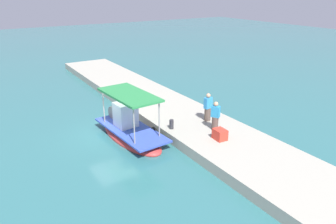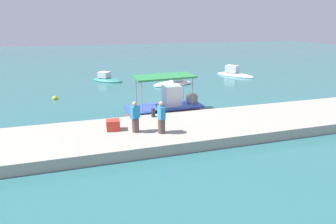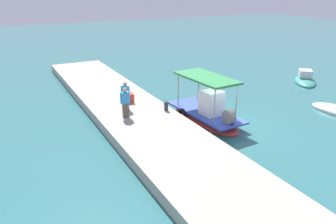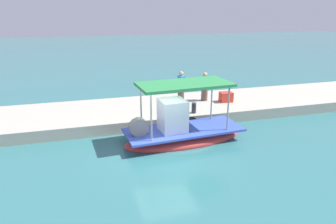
% 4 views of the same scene
% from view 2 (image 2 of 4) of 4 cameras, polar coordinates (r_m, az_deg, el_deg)
% --- Properties ---
extents(ground_plane, '(120.00, 120.00, 0.00)m').
position_cam_2_polar(ground_plane, '(19.41, 1.69, 0.62)').
color(ground_plane, '#2E686C').
extents(dock_quay, '(36.00, 4.50, 0.57)m').
position_cam_2_polar(dock_quay, '(15.36, 6.72, -3.42)').
color(dock_quay, '#A4A092').
rests_on(dock_quay, ground_plane).
extents(main_fishing_boat, '(5.63, 2.43, 3.03)m').
position_cam_2_polar(main_fishing_boat, '(18.34, -0.52, 1.03)').
color(main_fishing_boat, '#C33734').
rests_on(main_fishing_boat, ground_plane).
extents(fisherman_near_bollard, '(0.43, 0.52, 1.72)m').
position_cam_2_polar(fisherman_near_bollard, '(13.60, -1.42, -1.47)').
color(fisherman_near_bollard, brown).
rests_on(fisherman_near_bollard, dock_quay).
extents(fisherman_by_crate, '(0.54, 0.50, 1.67)m').
position_cam_2_polar(fisherman_by_crate, '(13.83, -7.08, -1.37)').
color(fisherman_by_crate, brown).
rests_on(fisherman_by_crate, dock_quay).
extents(mooring_bollard, '(0.24, 0.24, 0.54)m').
position_cam_2_polar(mooring_bollard, '(16.09, -3.20, -0.14)').
color(mooring_bollard, '#2D2D33').
rests_on(mooring_bollard, dock_quay).
extents(cargo_crate, '(0.73, 0.60, 0.56)m').
position_cam_2_polar(cargo_crate, '(14.44, -11.74, -2.75)').
color(cargo_crate, red).
rests_on(cargo_crate, dock_quay).
extents(marker_buoy, '(0.43, 0.43, 0.43)m').
position_cam_2_polar(marker_buoy, '(23.74, -23.18, 2.71)').
color(marker_buoy, yellow).
rests_on(marker_buoy, ground_plane).
extents(moored_boat_near, '(3.81, 3.58, 1.22)m').
position_cam_2_polar(moored_boat_near, '(29.47, -13.03, 6.80)').
color(moored_boat_near, teal).
rests_on(moored_boat_near, ground_plane).
extents(moored_boat_mid, '(4.00, 4.66, 1.45)m').
position_cam_2_polar(moored_boat_mid, '(32.59, 14.14, 7.93)').
color(moored_boat_mid, silver).
rests_on(moored_boat_mid, ground_plane).
extents(moored_boat_far, '(4.36, 2.23, 1.27)m').
position_cam_2_polar(moored_boat_far, '(26.94, 1.14, 6.22)').
color(moored_boat_far, white).
rests_on(moored_boat_far, ground_plane).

